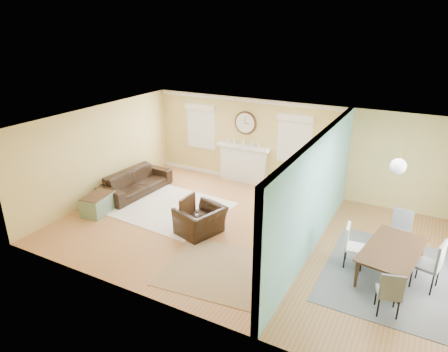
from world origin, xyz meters
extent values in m
plane|color=#A56734|center=(0.00, 0.00, 0.00)|extent=(9.00, 9.00, 0.00)
cube|color=tan|center=(0.00, 3.00, 1.30)|extent=(9.00, 0.02, 2.60)
cube|color=tan|center=(0.00, -3.00, 1.30)|extent=(9.00, 0.02, 2.60)
cube|color=tan|center=(-4.50, 0.00, 1.30)|extent=(0.02, 6.00, 2.60)
cube|color=white|center=(0.00, 0.00, 2.60)|extent=(9.00, 6.00, 0.02)
cube|color=tan|center=(1.50, 1.40, 1.30)|extent=(0.12, 3.20, 2.60)
cube|color=tan|center=(1.50, -2.50, 1.30)|extent=(0.12, 1.00, 2.60)
cube|color=tan|center=(1.50, -1.10, 2.40)|extent=(0.12, 1.80, 0.40)
cube|color=white|center=(1.43, -0.20, 1.10)|extent=(0.04, 0.12, 2.20)
cube|color=white|center=(1.43, -2.00, 1.10)|extent=(0.04, 0.12, 2.20)
cube|color=white|center=(1.43, -1.10, 2.20)|extent=(0.04, 1.92, 0.12)
cube|color=#77C7C7|center=(1.57, 0.00, 1.30)|extent=(0.02, 6.00, 2.60)
cube|color=white|center=(-1.50, 2.88, 0.55)|extent=(1.50, 0.24, 1.10)
cube|color=white|center=(-1.50, 2.85, 1.13)|extent=(1.70, 0.30, 0.08)
cube|color=black|center=(-1.50, 2.98, 0.50)|extent=(0.85, 0.02, 0.75)
cube|color=gold|center=(-1.50, 2.87, 0.42)|extent=(0.85, 0.02, 0.62)
cylinder|color=#442C1B|center=(-1.50, 2.97, 1.85)|extent=(0.70, 0.06, 0.70)
cylinder|color=silver|center=(-1.50, 2.94, 1.85)|extent=(0.60, 0.01, 0.60)
cube|color=black|center=(-1.50, 2.93, 1.95)|extent=(0.02, 0.01, 0.20)
cube|color=black|center=(-1.44, 2.93, 1.85)|extent=(0.12, 0.01, 0.02)
cube|color=white|center=(-3.05, 2.98, 1.55)|extent=(0.90, 0.03, 1.30)
cube|color=white|center=(-3.05, 2.95, 1.55)|extent=(1.00, 0.04, 1.40)
cube|color=white|center=(-3.05, 2.91, 2.18)|extent=(1.05, 0.10, 0.18)
cube|color=white|center=(0.05, 2.98, 1.55)|extent=(0.90, 0.03, 1.30)
cube|color=white|center=(0.05, 2.95, 1.55)|extent=(1.00, 0.04, 1.40)
cube|color=white|center=(0.05, 2.91, 2.18)|extent=(1.05, 0.10, 0.18)
cylinder|color=gold|center=(3.00, 0.00, 2.45)|extent=(0.02, 0.02, 0.30)
sphere|color=white|center=(3.00, 0.00, 2.20)|extent=(0.30, 0.30, 0.30)
cube|color=white|center=(-2.39, 0.23, 0.01)|extent=(2.99, 2.65, 0.02)
cube|color=#A2825E|center=(0.21, -1.63, 0.01)|extent=(2.55, 2.18, 0.01)
cube|color=slate|center=(3.21, -0.21, 0.01)|extent=(2.45, 3.06, 0.01)
imported|color=black|center=(-3.86, 0.62, 0.33)|extent=(1.01, 2.31, 0.66)
imported|color=black|center=(-0.98, -0.53, 0.33)|extent=(1.16, 1.25, 0.67)
imported|color=#0F7454|center=(0.59, 2.23, 0.33)|extent=(0.71, 0.73, 0.66)
cube|color=slate|center=(-3.89, -0.87, 0.24)|extent=(0.66, 0.95, 0.49)
cube|color=#442C1B|center=(-3.89, -0.87, 0.50)|extent=(0.63, 0.90, 0.02)
cube|color=olive|center=(1.18, 1.50, 0.40)|extent=(0.52, 1.57, 0.80)
cube|color=#442C1B|center=(0.91, 1.03, 0.55)|extent=(0.01, 0.42, 0.22)
cube|color=#442C1B|center=(0.91, 1.03, 0.28)|extent=(0.01, 0.42, 0.22)
cube|color=#442C1B|center=(0.91, 1.50, 0.55)|extent=(0.01, 0.42, 0.22)
cube|color=#442C1B|center=(0.91, 1.50, 0.28)|extent=(0.01, 0.42, 0.22)
cube|color=#442C1B|center=(0.91, 1.97, 0.55)|extent=(0.01, 0.42, 0.22)
cube|color=#442C1B|center=(0.91, 1.97, 0.28)|extent=(0.01, 0.42, 0.22)
imported|color=black|center=(1.16, 1.50, 1.09)|extent=(0.17, 1.00, 0.57)
cylinder|color=white|center=(1.20, 0.52, 0.27)|extent=(0.37, 0.37, 0.55)
imported|color=#337F33|center=(1.20, 0.52, 0.74)|extent=(0.41, 0.44, 0.39)
imported|color=#442C1B|center=(3.21, -0.21, 0.30)|extent=(1.23, 1.86, 0.61)
cube|color=slate|center=(3.19, 0.83, 0.44)|extent=(0.45, 0.45, 0.05)
cube|color=slate|center=(3.19, 0.83, 0.69)|extent=(0.42, 0.09, 0.49)
cylinder|color=black|center=(3.37, 0.98, 0.21)|extent=(0.03, 0.03, 0.41)
cylinder|color=black|center=(3.34, 0.65, 0.21)|extent=(0.03, 0.03, 0.41)
cylinder|color=black|center=(3.04, 1.01, 0.21)|extent=(0.03, 0.03, 0.41)
cylinder|color=black|center=(3.01, 0.68, 0.21)|extent=(0.03, 0.03, 0.41)
cube|color=slate|center=(3.26, -1.38, 0.41)|extent=(0.47, 0.47, 0.05)
cube|color=slate|center=(3.26, -1.38, 0.64)|extent=(0.38, 0.15, 0.46)
cylinder|color=black|center=(3.15, -1.57, 0.19)|extent=(0.03, 0.03, 0.38)
cylinder|color=black|center=(3.07, -1.27, 0.19)|extent=(0.03, 0.03, 0.38)
cylinder|color=black|center=(3.45, -1.49, 0.19)|extent=(0.03, 0.03, 0.38)
cylinder|color=black|center=(3.37, -1.19, 0.19)|extent=(0.03, 0.03, 0.38)
cube|color=white|center=(2.47, -0.21, 0.43)|extent=(0.44, 0.44, 0.05)
cube|color=white|center=(2.47, -0.21, 0.66)|extent=(0.09, 0.40, 0.47)
cylinder|color=black|center=(2.29, -0.07, 0.20)|extent=(0.03, 0.03, 0.40)
cylinder|color=black|center=(2.61, -0.03, 0.20)|extent=(0.03, 0.03, 0.40)
cylinder|color=black|center=(2.33, -0.39, 0.20)|extent=(0.03, 0.03, 0.40)
cylinder|color=black|center=(2.65, -0.35, 0.20)|extent=(0.03, 0.03, 0.40)
cube|color=slate|center=(3.78, -0.30, 0.48)|extent=(0.54, 0.54, 0.05)
cube|color=slate|center=(3.78, -0.30, 0.75)|extent=(0.15, 0.45, 0.54)
cylinder|color=black|center=(3.92, -0.52, 0.22)|extent=(0.03, 0.03, 0.45)
cylinder|color=black|center=(3.56, -0.44, 0.22)|extent=(0.03, 0.03, 0.45)
cylinder|color=black|center=(4.00, -0.17, 0.22)|extent=(0.03, 0.03, 0.45)
cylinder|color=black|center=(3.65, -0.08, 0.22)|extent=(0.03, 0.03, 0.45)
camera|label=1|loc=(3.43, -7.59, 4.72)|focal=32.00mm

